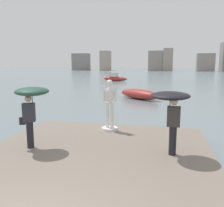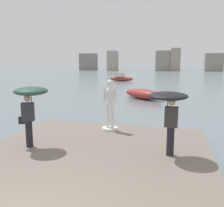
{
  "view_description": "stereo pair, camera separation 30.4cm",
  "coord_description": "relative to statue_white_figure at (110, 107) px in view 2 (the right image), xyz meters",
  "views": [
    {
      "loc": [
        2.01,
        -2.59,
        3.1
      ],
      "look_at": [
        0.0,
        6.74,
        1.55
      ],
      "focal_mm": 38.64,
      "sensor_mm": 36.0,
      "label": 1
    },
    {
      "loc": [
        2.31,
        -2.52,
        3.1
      ],
      "look_at": [
        0.0,
        6.74,
        1.55
      ],
      "focal_mm": 38.64,
      "sensor_mm": 36.0,
      "label": 2
    }
  ],
  "objects": [
    {
      "name": "boat_near",
      "position": [
        -0.02,
        12.2,
        -0.91
      ],
      "size": [
        4.47,
        4.15,
        0.89
      ],
      "color": "#9E2D28",
      "rests_on": "ground"
    },
    {
      "name": "distant_skyline",
      "position": [
        6.29,
        111.9,
        4.04
      ],
      "size": [
        84.16,
        11.35,
        13.15
      ],
      "color": "gray",
      "rests_on": "ground"
    },
    {
      "name": "pier",
      "position": [
        0.14,
        -4.48,
        -1.15
      ],
      "size": [
        7.2,
        10.92,
        0.4
      ],
      "primitive_type": "cube",
      "color": "slate",
      "rests_on": "ground"
    },
    {
      "name": "onlooker_right",
      "position": [
        2.38,
        -2.31,
        0.61
      ],
      "size": [
        1.21,
        1.22,
        1.92
      ],
      "color": "black",
      "rests_on": "pier"
    },
    {
      "name": "ground_plane",
      "position": [
        0.14,
        33.06,
        -1.35
      ],
      "size": [
        400.0,
        400.0,
        0.0
      ],
      "primitive_type": "plane",
      "color": "slate"
    },
    {
      "name": "boat_mid",
      "position": [
        -6.84,
        34.77,
        -0.77
      ],
      "size": [
        4.84,
        2.04,
        1.62
      ],
      "color": "#9E2D28",
      "rests_on": "ground"
    },
    {
      "name": "onlooker_left",
      "position": [
        -1.99,
        -2.61,
        0.65
      ],
      "size": [
        1.4,
        1.4,
        2.0
      ],
      "color": "black",
      "rests_on": "pier"
    },
    {
      "name": "statue_white_figure",
      "position": [
        0.0,
        0.0,
        0.0
      ],
      "size": [
        0.66,
        0.66,
        2.09
      ],
      "color": "white",
      "rests_on": "pier"
    }
  ]
}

